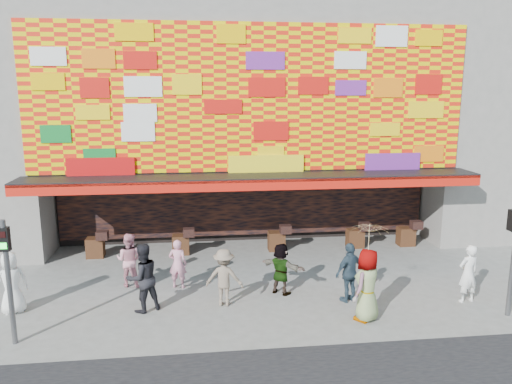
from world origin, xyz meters
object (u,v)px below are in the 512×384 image
(signal_left, at_px, (7,268))
(ped_c, at_px, (143,278))
(ped_d, at_px, (224,277))
(ped_i, at_px, (129,260))
(ped_h, at_px, (468,274))
(parasol, at_px, (369,241))
(ped_f, at_px, (281,269))
(ped_a, at_px, (11,283))
(ped_g, at_px, (367,285))
(ped_e, at_px, (350,272))
(ped_b, at_px, (178,264))

(signal_left, relative_size, ped_c, 1.60)
(ped_d, bearing_deg, ped_i, -19.10)
(ped_h, relative_size, parasol, 0.91)
(ped_d, relative_size, ped_f, 1.05)
(ped_a, height_order, ped_g, ped_g)
(ped_f, bearing_deg, ped_e, -162.57)
(signal_left, xyz_separation_m, ped_h, (11.76, 0.95, -1.03))
(ped_c, xyz_separation_m, ped_e, (5.67, -0.05, -0.09))
(ped_b, height_order, parasol, parasol)
(ped_d, relative_size, ped_g, 0.84)
(ped_i, xyz_separation_m, parasol, (6.35, -3.07, 1.32))
(signal_left, relative_size, ped_g, 1.58)
(ped_e, bearing_deg, ped_f, -48.33)
(ped_b, relative_size, ped_h, 0.90)
(ped_f, relative_size, parasol, 0.83)
(ped_c, distance_m, ped_e, 5.67)
(ped_i, bearing_deg, ped_d, 163.50)
(signal_left, height_order, ped_i, signal_left)
(ped_h, height_order, parasol, parasol)
(ped_a, bearing_deg, ped_b, 168.46)
(ped_c, bearing_deg, ped_g, 138.70)
(ped_e, distance_m, ped_h, 3.28)
(ped_f, bearing_deg, ped_c, 50.30)
(ped_d, bearing_deg, signal_left, 30.05)
(ped_e, height_order, parasol, parasol)
(ped_i, height_order, parasol, parasol)
(ped_d, distance_m, ped_h, 6.78)
(ped_b, bearing_deg, signal_left, 52.26)
(ped_a, height_order, ped_h, ped_a)
(ped_d, distance_m, ped_f, 1.78)
(ped_b, xyz_separation_m, parasol, (4.89, -2.75, 1.39))
(ped_d, bearing_deg, ped_f, -147.96)
(signal_left, height_order, ped_d, signal_left)
(ped_f, bearing_deg, ped_a, 43.13)
(ped_b, bearing_deg, ped_g, 164.31)
(ped_c, height_order, ped_d, ped_c)
(ped_h, bearing_deg, ped_a, -14.63)
(ped_f, height_order, ped_g, ped_g)
(ped_a, xyz_separation_m, ped_e, (9.11, -0.34, 0.01))
(ped_a, relative_size, ped_e, 0.99)
(ped_g, relative_size, ped_i, 1.16)
(ped_d, bearing_deg, ped_g, 172.17)
(ped_e, xyz_separation_m, ped_i, (-6.26, 1.89, -0.03))
(ped_a, bearing_deg, signal_left, 81.71)
(ped_b, bearing_deg, ped_c, 74.01)
(parasol, bearing_deg, ped_d, 159.33)
(ped_a, xyz_separation_m, parasol, (9.20, -1.53, 1.29))
(ped_c, relative_size, ped_i, 1.14)
(ped_f, relative_size, ped_g, 0.80)
(ped_c, distance_m, ped_f, 3.92)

